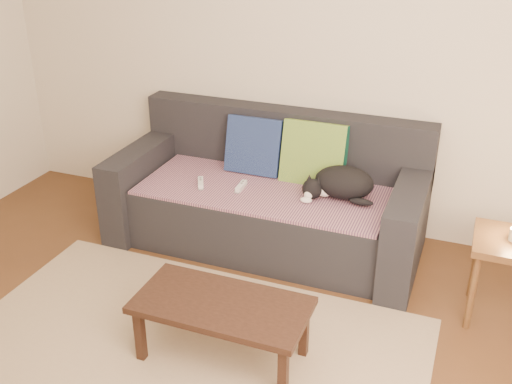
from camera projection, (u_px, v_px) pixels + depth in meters
back_wall at (292, 44)px, 4.07m from camera, size 4.50×0.04×2.60m
sofa at (269, 200)px, 4.15m from camera, size 2.10×0.94×0.87m
throw_blanket at (264, 190)px, 4.02m from camera, size 1.66×0.74×0.02m
cushion_navy at (254, 146)px, 4.20m from camera, size 0.40×0.20×0.41m
cushion_green at (314, 154)px, 4.06m from camera, size 0.44×0.21×0.45m
cat at (341, 183)px, 3.86m from camera, size 0.47×0.35×0.20m
wii_remote_a at (201, 183)px, 4.06m from camera, size 0.10×0.15×0.03m
wii_remote_b at (241, 186)px, 4.01m from camera, size 0.04×0.15×0.03m
side_table at (511, 254)px, 3.29m from camera, size 0.41×0.41×0.51m
rug at (173, 368)px, 3.08m from camera, size 2.50×1.80×0.01m
coffee_table at (222, 310)px, 3.03m from camera, size 0.89×0.44×0.35m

